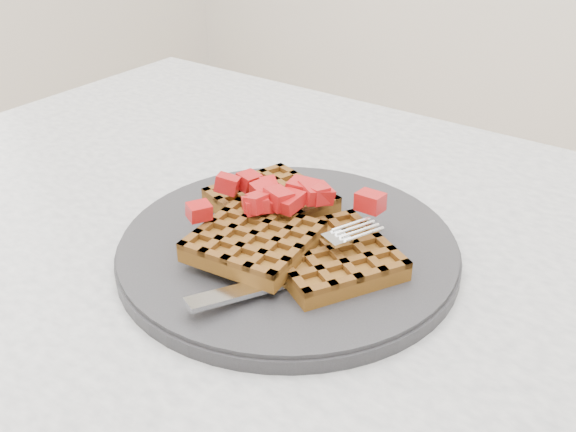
{
  "coord_description": "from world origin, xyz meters",
  "views": [
    {
      "loc": [
        0.19,
        -0.36,
        1.06
      ],
      "look_at": [
        -0.08,
        0.02,
        0.79
      ],
      "focal_mm": 40.0,
      "sensor_mm": 36.0,
      "label": 1
    }
  ],
  "objects": [
    {
      "name": "fork",
      "position": [
        -0.04,
        -0.02,
        0.77
      ],
      "size": [
        0.09,
        0.18,
        0.02
      ],
      "primitive_type": null,
      "rotation": [
        0.0,
        0.0,
        -0.4
      ],
      "color": "silver",
      "rests_on": "plate"
    },
    {
      "name": "waffles",
      "position": [
        -0.08,
        0.02,
        0.78
      ],
      "size": [
        0.22,
        0.18,
        0.03
      ],
      "color": "brown",
      "rests_on": "plate"
    },
    {
      "name": "table",
      "position": [
        0.0,
        0.0,
        0.64
      ],
      "size": [
        1.2,
        0.8,
        0.75
      ],
      "color": "silver",
      "rests_on": "ground"
    },
    {
      "name": "strawberry_pile",
      "position": [
        -0.08,
        0.02,
        0.8
      ],
      "size": [
        0.15,
        0.15,
        0.02
      ],
      "primitive_type": null,
      "color": "#92070B",
      "rests_on": "waffles"
    },
    {
      "name": "plate",
      "position": [
        -0.08,
        0.02,
        0.76
      ],
      "size": [
        0.3,
        0.3,
        0.02
      ],
      "primitive_type": "cylinder",
      "color": "#242427",
      "rests_on": "table"
    }
  ]
}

